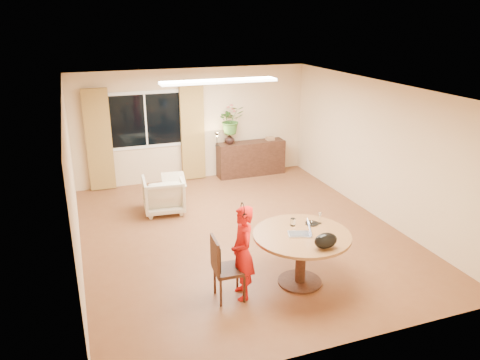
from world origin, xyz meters
The scene contains 24 objects.
floor centered at (0.00, 0.00, 0.00)m, with size 6.50×6.50×0.00m, color brown.
ceiling centered at (0.00, 0.00, 2.60)m, with size 6.50×6.50×0.00m, color white.
wall_back centered at (0.00, 3.25, 1.30)m, with size 5.50×5.50×0.00m, color #D6B58B.
wall_left centered at (-2.75, 0.00, 1.30)m, with size 6.50×6.50×0.00m, color #D6B58B.
wall_right centered at (2.75, 0.00, 1.30)m, with size 6.50×6.50×0.00m, color #D6B58B.
window centered at (-1.10, 3.23, 1.50)m, with size 1.70×0.03×1.30m.
curtain_left centered at (-2.15, 3.15, 1.15)m, with size 0.55×0.08×2.25m, color olive.
curtain_right centered at (-0.05, 3.15, 1.15)m, with size 0.55×0.08×2.25m, color olive.
ceiling_panel centered at (0.00, 1.20, 2.57)m, with size 2.20×0.35×0.05m, color white.
dining_table centered at (0.25, -1.84, 0.63)m, with size 1.40×1.40×0.80m.
dining_chair centered at (-0.85, -1.85, 0.47)m, with size 0.45×0.41×0.94m, color black, non-canonical shape.
child centered at (-0.66, -1.86, 0.67)m, with size 0.32×0.49×1.35m, color red.
laptop centered at (0.20, -1.84, 0.91)m, with size 0.33×0.22×0.22m, color #B7B7BC, non-canonical shape.
tumbler centered at (0.25, -1.54, 0.85)m, with size 0.08×0.08×0.11m, color white, non-canonical shape.
wine_glass centered at (0.65, -1.61, 0.89)m, with size 0.06×0.06×0.18m, color white, non-canonical shape.
pot_lid centered at (0.54, -1.59, 0.81)m, with size 0.20×0.20×0.03m, color white, non-canonical shape.
handbag centered at (0.35, -2.33, 0.91)m, with size 0.33×0.19×0.22m, color black, non-canonical shape.
armchair centered at (-1.11, 1.46, 0.36)m, with size 0.77×0.79×0.72m, color beige.
throw centered at (-0.90, 1.42, 0.73)m, with size 0.45×0.55×0.03m, color beige, non-canonical shape.
sideboard centered at (1.35, 3.01, 0.42)m, with size 1.66×0.41×0.83m, color black.
vase centered at (0.80, 3.01, 0.95)m, with size 0.24×0.24×0.25m, color black.
bouquet centered at (0.84, 3.01, 1.41)m, with size 0.59×0.51×0.66m, color #325E23.
book_stack centered at (1.85, 3.01, 0.87)m, with size 0.20×0.15×0.08m, color #865E44, non-canonical shape.
desk_lamp centered at (0.48, 2.96, 1.00)m, with size 0.14×0.14×0.33m, color black, non-canonical shape.
Camera 1 is at (-2.62, -7.17, 3.74)m, focal length 35.00 mm.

